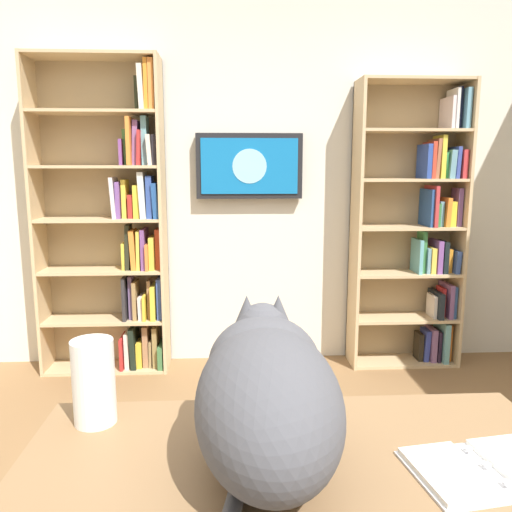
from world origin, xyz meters
TOP-DOWN VIEW (x-y plane):
  - wall_back at (0.00, -2.23)m, footprint 4.52×0.06m
  - bookshelf_left at (-1.18, -2.06)m, footprint 0.78×0.28m
  - bookshelf_right at (0.97, -2.06)m, footprint 0.88×0.28m
  - wall_mounted_tv at (0.05, -2.15)m, footprint 0.75×0.07m
  - cat at (0.12, 0.42)m, footprint 0.32×0.71m
  - open_binder at (-0.37, 0.49)m, footprint 0.36×0.27m
  - paper_towel_roll at (0.56, 0.22)m, footprint 0.11×0.11m

SIDE VIEW (x-z plane):
  - open_binder at x=-0.37m, z-range 0.77..0.79m
  - paper_towel_roll at x=0.56m, z-range 0.77..1.00m
  - cat at x=0.12m, z-range 0.76..1.12m
  - bookshelf_left at x=-1.18m, z-range -0.02..2.01m
  - bookshelf_right at x=0.97m, z-range -0.04..2.13m
  - wall_back at x=0.00m, z-range 0.00..2.70m
  - wall_mounted_tv at x=0.05m, z-range 1.22..1.68m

